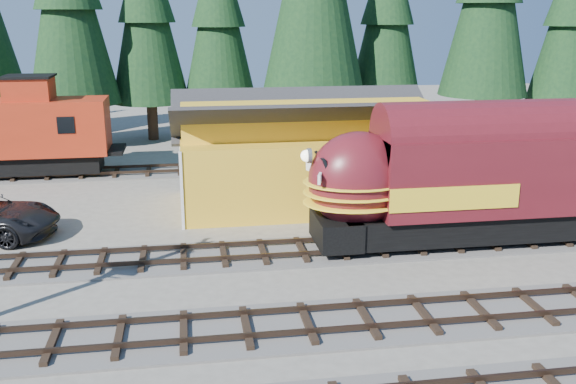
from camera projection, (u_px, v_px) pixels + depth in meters
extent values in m
plane|color=#6B665B|center=(367.00, 293.00, 21.16)|extent=(120.00, 120.00, 0.00)
cube|color=#4C4947|center=(575.00, 236.00, 26.45)|extent=(68.00, 3.20, 0.08)
cube|color=#38281E|center=(566.00, 226.00, 27.08)|extent=(68.00, 0.08, 0.16)
cube|color=#4C4947|center=(113.00, 173.00, 36.76)|extent=(32.00, 3.20, 0.08)
cube|color=#38281E|center=(111.00, 173.00, 36.02)|extent=(32.00, 0.08, 0.16)
cube|color=#38281E|center=(114.00, 167.00, 37.39)|extent=(32.00, 0.08, 0.16)
cube|color=gold|center=(309.00, 169.00, 30.68)|extent=(12.00, 6.00, 3.40)
cube|color=yellow|center=(309.00, 119.00, 30.03)|extent=(11.88, 3.30, 1.44)
cube|color=white|center=(180.00, 169.00, 28.69)|extent=(0.06, 2.40, 0.60)
cone|color=black|center=(146.00, 12.00, 44.45)|extent=(5.47, 5.47, 12.46)
cone|color=black|center=(218.00, 17.00, 45.08)|extent=(5.27, 5.27, 12.01)
cone|color=black|center=(387.00, 15.00, 46.31)|extent=(5.36, 5.36, 12.20)
cone|color=black|center=(572.00, 16.00, 45.63)|extent=(5.30, 5.30, 12.06)
cube|color=black|center=(513.00, 220.00, 25.80)|extent=(14.23, 2.55, 1.10)
cube|color=#56131A|center=(536.00, 170.00, 25.36)|extent=(12.98, 3.00, 3.00)
ellipsoid|color=#56131A|center=(357.00, 180.00, 24.29)|extent=(3.80, 2.94, 3.70)
sphere|color=white|center=(306.00, 156.00, 23.73)|extent=(0.44, 0.44, 0.44)
cube|color=black|center=(18.00, 163.00, 35.78)|extent=(9.05, 2.33, 1.01)
cube|color=#AD2912|center=(14.00, 128.00, 35.24)|extent=(10.05, 2.91, 3.02)
cube|color=#AD2912|center=(29.00, 89.00, 34.82)|extent=(2.41, 2.21, 1.21)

